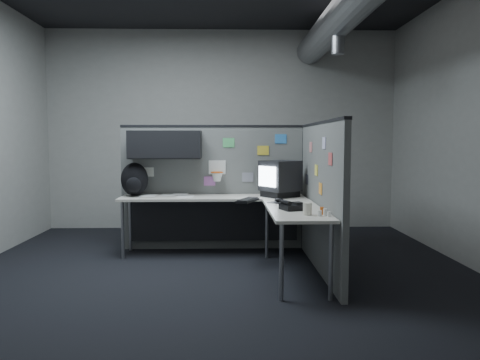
{
  "coord_description": "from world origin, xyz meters",
  "views": [
    {
      "loc": [
        0.08,
        -4.83,
        1.42
      ],
      "look_at": [
        0.22,
        0.35,
        0.99
      ],
      "focal_mm": 35.0,
      "sensor_mm": 36.0,
      "label": 1
    }
  ],
  "objects_px": {
    "monitor": "(280,178)",
    "keyboard": "(248,200)",
    "phone": "(292,206)",
    "backpack": "(134,180)",
    "desk": "(233,209)"
  },
  "relations": [
    {
      "from": "phone",
      "to": "backpack",
      "type": "height_order",
      "value": "backpack"
    },
    {
      "from": "monitor",
      "to": "keyboard",
      "type": "relative_size",
      "value": 1.3
    },
    {
      "from": "keyboard",
      "to": "backpack",
      "type": "height_order",
      "value": "backpack"
    },
    {
      "from": "keyboard",
      "to": "phone",
      "type": "distance_m",
      "value": 0.78
    },
    {
      "from": "desk",
      "to": "backpack",
      "type": "distance_m",
      "value": 1.32
    },
    {
      "from": "monitor",
      "to": "phone",
      "type": "height_order",
      "value": "monitor"
    },
    {
      "from": "keyboard",
      "to": "phone",
      "type": "bearing_deg",
      "value": -79.45
    },
    {
      "from": "keyboard",
      "to": "backpack",
      "type": "xyz_separation_m",
      "value": [
        -1.4,
        0.59,
        0.19
      ]
    },
    {
      "from": "desk",
      "to": "phone",
      "type": "relative_size",
      "value": 8.68
    },
    {
      "from": "keyboard",
      "to": "desk",
      "type": "bearing_deg",
      "value": 105.09
    },
    {
      "from": "phone",
      "to": "keyboard",
      "type": "bearing_deg",
      "value": 112.44
    },
    {
      "from": "phone",
      "to": "backpack",
      "type": "xyz_separation_m",
      "value": [
        -1.81,
        1.25,
        0.17
      ]
    },
    {
      "from": "keyboard",
      "to": "phone",
      "type": "xyz_separation_m",
      "value": [
        0.41,
        -0.66,
        0.02
      ]
    },
    {
      "from": "monitor",
      "to": "backpack",
      "type": "xyz_separation_m",
      "value": [
        -1.82,
        0.13,
        -0.03
      ]
    },
    {
      "from": "keyboard",
      "to": "phone",
      "type": "height_order",
      "value": "phone"
    }
  ]
}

